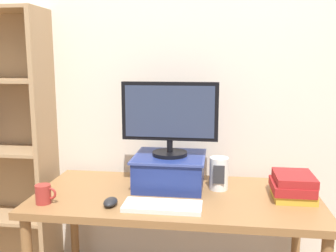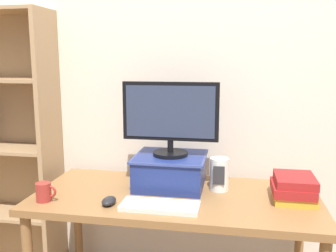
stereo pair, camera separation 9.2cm
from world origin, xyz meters
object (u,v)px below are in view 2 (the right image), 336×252
desk_speaker (219,174)px  coffee_mug (44,192)px  computer_monitor (170,116)px  computer_mouse (109,201)px  riser_box (170,170)px  book_stack (294,188)px  keyboard (160,206)px  desk (175,208)px  bookshelf_unit (1,146)px

desk_speaker → coffee_mug: bearing=-159.4°
computer_monitor → computer_mouse: size_ratio=4.96×
riser_box → coffee_mug: bearing=-150.0°
book_stack → desk_speaker: (-0.37, 0.08, 0.02)m
computer_mouse → coffee_mug: 0.33m
computer_mouse → book_stack: (0.88, 0.22, 0.04)m
computer_monitor → keyboard: size_ratio=1.40×
book_stack → keyboard: bearing=-160.8°
riser_box → computer_mouse: (-0.24, -0.32, -0.07)m
computer_mouse → coffee_mug: size_ratio=0.99×
desk → computer_mouse: 0.36m
computer_mouse → desk_speaker: bearing=30.5°
bookshelf_unit → coffee_mug: 0.76m
computer_monitor → book_stack: size_ratio=2.16×
book_stack → riser_box: bearing=171.1°
desk → computer_mouse: computer_mouse is taller
book_stack → desk_speaker: bearing=167.1°
desk → bookshelf_unit: 1.24m
computer_monitor → computer_mouse: bearing=-127.9°
desk → keyboard: keyboard is taller
bookshelf_unit → desk_speaker: size_ratio=9.83×
desk_speaker → keyboard: bearing=-130.6°
bookshelf_unit → desk_speaker: 1.42m
keyboard → computer_monitor: bearing=91.2°
computer_mouse → coffee_mug: coffee_mug is taller
bookshelf_unit → keyboard: 1.25m
computer_monitor → book_stack: bearing=-8.8°
desk → computer_mouse: bearing=-146.4°
computer_monitor → computer_mouse: 0.55m
computer_mouse → desk_speaker: desk_speaker is taller
keyboard → book_stack: (0.63, 0.22, 0.05)m
riser_box → coffee_mug: (-0.57, -0.33, -0.05)m
desk → coffee_mug: 0.67m
desk → coffee_mug: bearing=-161.5°
keyboard → coffee_mug: (-0.58, -0.01, 0.03)m
computer_mouse → book_stack: size_ratio=0.44×
computer_monitor → coffee_mug: computer_monitor is taller
desk → computer_mouse: size_ratio=14.02×
riser_box → book_stack: riser_box is taller
desk → bookshelf_unit: (-1.18, 0.29, 0.22)m
keyboard → bookshelf_unit: bearing=157.1°
keyboard → computer_mouse: computer_mouse is taller
bookshelf_unit → coffee_mug: size_ratio=16.36×
computer_monitor → desk_speaker: 0.40m
desk → desk_speaker: size_ratio=8.35×
coffee_mug → riser_box: bearing=30.0°
desk_speaker → computer_mouse: bearing=-149.5°
riser_box → computer_monitor: 0.30m
bookshelf_unit → computer_monitor: (1.14, -0.17, 0.25)m
desk → riser_box: riser_box is taller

